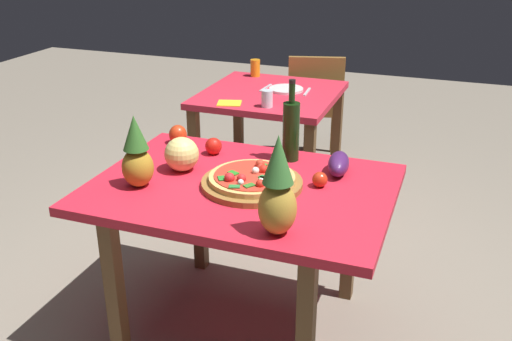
# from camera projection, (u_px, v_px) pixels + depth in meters

# --- Properties ---
(ground_plane) EXTENTS (10.00, 10.00, 0.00)m
(ground_plane) POSITION_uv_depth(u_px,v_px,m) (243.00, 326.00, 2.68)
(ground_plane) COLOR gray
(display_table) EXTENTS (1.24, 0.90, 0.73)m
(display_table) POSITION_uv_depth(u_px,v_px,m) (242.00, 203.00, 2.42)
(display_table) COLOR brown
(display_table) RESTS_ON ground_plane
(background_table) EXTENTS (0.84, 0.86, 0.73)m
(background_table) POSITION_uv_depth(u_px,v_px,m) (270.00, 109.00, 3.72)
(background_table) COLOR brown
(background_table) RESTS_ON ground_plane
(dining_chair) EXTENTS (0.49, 0.49, 0.85)m
(dining_chair) POSITION_uv_depth(u_px,v_px,m) (315.00, 103.00, 4.30)
(dining_chair) COLOR olive
(dining_chair) RESTS_ON ground_plane
(pizza_board) EXTENTS (0.42, 0.42, 0.02)m
(pizza_board) POSITION_uv_depth(u_px,v_px,m) (252.00, 183.00, 2.37)
(pizza_board) COLOR olive
(pizza_board) RESTS_ON display_table
(pizza) EXTENTS (0.36, 0.36, 0.06)m
(pizza) POSITION_uv_depth(u_px,v_px,m) (251.00, 177.00, 2.35)
(pizza) COLOR #DBA95A
(pizza) RESTS_ON pizza_board
(wine_bottle) EXTENTS (0.08, 0.08, 0.37)m
(wine_bottle) POSITION_uv_depth(u_px,v_px,m) (291.00, 130.00, 2.58)
(wine_bottle) COLOR black
(wine_bottle) RESTS_ON display_table
(pineapple_left) EXTENTS (0.13, 0.13, 0.37)m
(pineapple_left) POSITION_uv_depth(u_px,v_px,m) (278.00, 191.00, 1.95)
(pineapple_left) COLOR #AE8830
(pineapple_left) RESTS_ON display_table
(pineapple_right) EXTENTS (0.13, 0.13, 0.30)m
(pineapple_right) POSITION_uv_depth(u_px,v_px,m) (137.00, 155.00, 2.32)
(pineapple_right) COLOR #AD8324
(pineapple_right) RESTS_ON display_table
(melon) EXTENTS (0.15, 0.15, 0.15)m
(melon) POSITION_uv_depth(u_px,v_px,m) (182.00, 154.00, 2.50)
(melon) COLOR #E2D177
(melon) RESTS_ON display_table
(bell_pepper) EXTENTS (0.09, 0.09, 0.10)m
(bell_pepper) POSITION_uv_depth(u_px,v_px,m) (178.00, 135.00, 2.81)
(bell_pepper) COLOR red
(bell_pepper) RESTS_ON display_table
(eggplant) EXTENTS (0.12, 0.21, 0.09)m
(eggplant) POSITION_uv_depth(u_px,v_px,m) (339.00, 164.00, 2.48)
(eggplant) COLOR #451E57
(eggplant) RESTS_ON display_table
(tomato_near_board) EXTENTS (0.06, 0.06, 0.06)m
(tomato_near_board) POSITION_uv_depth(u_px,v_px,m) (320.00, 180.00, 2.36)
(tomato_near_board) COLOR red
(tomato_near_board) RESTS_ON display_table
(tomato_by_bottle) EXTENTS (0.08, 0.08, 0.08)m
(tomato_by_bottle) POSITION_uv_depth(u_px,v_px,m) (214.00, 146.00, 2.68)
(tomato_by_bottle) COLOR red
(tomato_by_bottle) RESTS_ON display_table
(drinking_glass_juice) EXTENTS (0.07, 0.07, 0.12)m
(drinking_glass_juice) POSITION_uv_depth(u_px,v_px,m) (255.00, 68.00, 4.02)
(drinking_glass_juice) COLOR orange
(drinking_glass_juice) RESTS_ON background_table
(drinking_glass_water) EXTENTS (0.07, 0.07, 0.10)m
(drinking_glass_water) POSITION_uv_depth(u_px,v_px,m) (267.00, 99.00, 3.36)
(drinking_glass_water) COLOR silver
(drinking_glass_water) RESTS_ON background_table
(dinner_plate) EXTENTS (0.22, 0.22, 0.02)m
(dinner_plate) POSITION_uv_depth(u_px,v_px,m) (286.00, 89.00, 3.70)
(dinner_plate) COLOR white
(dinner_plate) RESTS_ON background_table
(fork_utensil) EXTENTS (0.03, 0.18, 0.01)m
(fork_utensil) POSITION_uv_depth(u_px,v_px,m) (266.00, 88.00, 3.75)
(fork_utensil) COLOR silver
(fork_utensil) RESTS_ON background_table
(knife_utensil) EXTENTS (0.03, 0.18, 0.01)m
(knife_utensil) POSITION_uv_depth(u_px,v_px,m) (307.00, 92.00, 3.66)
(knife_utensil) COLOR silver
(knife_utensil) RESTS_ON background_table
(napkin_folded) EXTENTS (0.17, 0.15, 0.01)m
(napkin_folded) POSITION_uv_depth(u_px,v_px,m) (229.00, 103.00, 3.44)
(napkin_folded) COLOR yellow
(napkin_folded) RESTS_ON background_table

